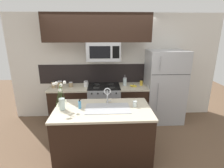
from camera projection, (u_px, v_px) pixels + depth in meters
The scene contains 22 objects.
ground_plane at pixel (105, 142), 3.59m from camera, with size 10.00×10.00×0.00m, color brown.
rear_partition at pixel (115, 67), 4.45m from camera, with size 5.20×0.10×2.60m, color silver.
splash_band at pixel (104, 74), 4.42m from camera, with size 3.21×0.01×0.48m, color black.
back_counter_left at pixel (70, 105), 4.27m from camera, with size 0.93×0.65×0.91m.
back_counter_right at pixel (132, 103), 4.35m from camera, with size 0.68×0.65×0.91m.
stove_range at pixel (104, 104), 4.31m from camera, with size 0.76×0.64×0.93m.
microwave at pixel (103, 51), 3.92m from camera, with size 0.74×0.40×0.41m.
upper_cabinet_band at pixel (97, 28), 3.74m from camera, with size 2.31×0.34×0.60m, color black.
refrigerator at pixel (164, 86), 4.28m from camera, with size 0.89×0.74×1.76m.
storage_jar_tall at pixel (53, 84), 4.07m from camera, with size 0.09×0.09×0.16m.
storage_jar_medium at pixel (60, 84), 4.09m from camera, with size 0.11×0.11×0.15m.
storage_jar_short at pixel (71, 84), 4.14m from camera, with size 0.10×0.10×0.11m.
storage_jar_squat at pixel (86, 84), 4.16m from camera, with size 0.10×0.10×0.13m.
banana_bunch at pixel (133, 86), 4.15m from camera, with size 0.19×0.12×0.08m.
french_press at pixel (125, 81), 4.24m from camera, with size 0.09×0.09×0.27m.
coffee_tin at pixel (141, 83), 4.26m from camera, with size 0.08×0.08×0.11m, color gold.
island_counter at pixel (103, 132), 3.12m from camera, with size 1.66×0.92×0.91m.
kitchen_sink at pixel (108, 112), 3.01m from camera, with size 0.76×0.44×0.16m.
sink_faucet at pixel (107, 93), 3.14m from camera, with size 0.14×0.14×0.31m.
dish_soap_bottle at pixel (80, 105), 2.98m from camera, with size 0.06×0.05×0.16m.
drinking_glass at pixel (135, 104), 3.05m from camera, with size 0.07×0.07×0.11m.
flower_vase at pixel (61, 100), 2.91m from camera, with size 0.19×0.19×0.50m.
Camera 1 is at (-0.01, -3.09, 2.18)m, focal length 28.00 mm.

